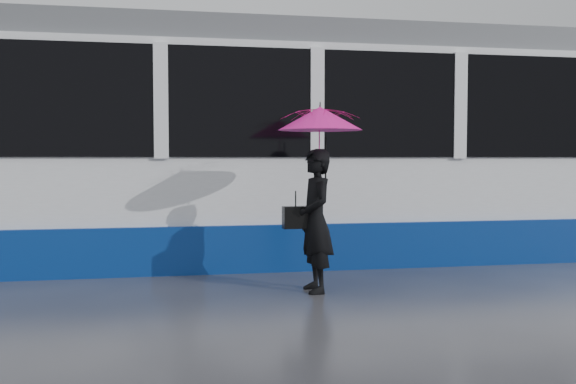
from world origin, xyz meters
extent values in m
plane|color=#2D2D33|center=(0.00, 0.00, 0.00)|extent=(90.00, 90.00, 0.00)
cube|color=#3F3D38|center=(0.00, 1.78, 0.01)|extent=(34.00, 0.07, 0.02)
cube|color=#3F3D38|center=(0.00, 3.22, 0.01)|extent=(34.00, 0.07, 0.02)
cube|color=white|center=(1.46, 2.50, 1.52)|extent=(24.00, 2.40, 2.95)
cube|color=navy|center=(1.46, 2.50, 0.31)|extent=(24.00, 2.56, 0.62)
cube|color=black|center=(1.46, 2.50, 2.20)|extent=(23.00, 2.48, 1.40)
cube|color=#56595E|center=(1.46, 2.50, 3.17)|extent=(23.60, 2.20, 0.35)
imported|color=black|center=(0.63, -0.03, 0.79)|extent=(0.42, 0.61, 1.59)
imported|color=#DB125E|center=(0.68, -0.03, 1.67)|extent=(0.93, 0.94, 0.79)
cone|color=#DB125E|center=(0.68, -0.03, 1.92)|extent=(1.00, 1.00, 0.26)
cylinder|color=black|center=(0.68, -0.03, 2.07)|extent=(0.01, 0.01, 0.06)
cylinder|color=black|center=(0.75, -0.01, 1.38)|extent=(0.02, 0.02, 0.69)
cube|color=black|center=(0.41, -0.01, 0.83)|extent=(0.29, 0.14, 0.25)
cylinder|color=black|center=(0.41, -0.01, 1.04)|extent=(0.01, 0.01, 0.18)
camera|label=1|loc=(-0.98, -6.91, 1.48)|focal=40.00mm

